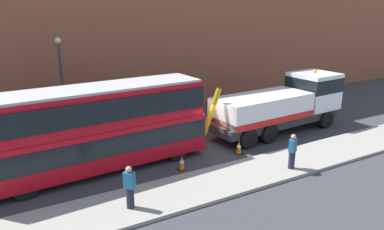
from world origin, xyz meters
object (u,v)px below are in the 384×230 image
street_lamp (62,78)px  pedestrian_onlooker (130,188)px  traffic_cone_midway (239,148)px  recovery_tow_truck (283,104)px  pedestrian_bystander (292,152)px  double_decker_bus (93,126)px  traffic_cone_near_bus (182,163)px

street_lamp → pedestrian_onlooker: bearing=-88.9°
pedestrian_onlooker → traffic_cone_midway: (7.04, 2.56, -0.64)m
recovery_tow_truck → street_lamp: street_lamp is taller
pedestrian_onlooker → pedestrian_bystander: (7.91, -0.41, 0.00)m
traffic_cone_midway → street_lamp: 11.27m
double_decker_bus → street_lamp: (-0.05, 6.34, 1.24)m
recovery_tow_truck → traffic_cone_midway: 5.13m
double_decker_bus → pedestrian_bystander: size_ratio=6.52×
pedestrian_onlooker → pedestrian_bystander: bearing=-38.3°
recovery_tow_truck → pedestrian_onlooker: recovery_tow_truck is taller
pedestrian_bystander → street_lamp: street_lamp is taller
recovery_tow_truck → pedestrian_onlooker: 12.44m
traffic_cone_midway → street_lamp: street_lamp is taller
pedestrian_bystander → street_lamp: (-8.12, 11.01, 2.49)m
traffic_cone_near_bus → street_lamp: (-3.67, 8.29, 3.13)m
traffic_cone_midway → street_lamp: size_ratio=0.12×
recovery_tow_truck → double_decker_bus: double_decker_bus is taller
pedestrian_onlooker → pedestrian_bystander: same height
traffic_cone_near_bus → street_lamp: street_lamp is taller
pedestrian_onlooker → recovery_tow_truck: bearing=-15.1°
pedestrian_bystander → traffic_cone_midway: size_ratio=2.38×
traffic_cone_near_bus → traffic_cone_midway: same height
double_decker_bus → pedestrian_onlooker: bearing=-91.4°
double_decker_bus → traffic_cone_midway: size_ratio=15.49×
pedestrian_onlooker → street_lamp: 10.89m
pedestrian_bystander → street_lamp: bearing=14.2°
double_decker_bus → pedestrian_onlooker: double_decker_bus is taller
traffic_cone_midway → recovery_tow_truck: bearing=20.5°
double_decker_bus → pedestrian_bystander: double_decker_bus is taller
recovery_tow_truck → traffic_cone_near_bus: bearing=-169.9°
pedestrian_bystander → pedestrian_onlooker: bearing=64.9°
pedestrian_bystander → street_lamp: size_ratio=0.29×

